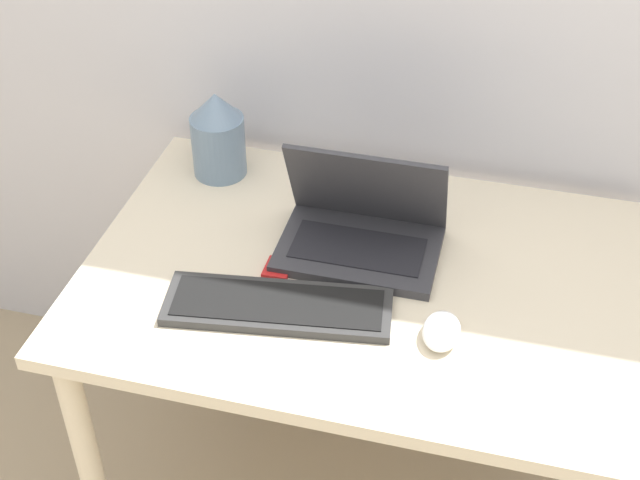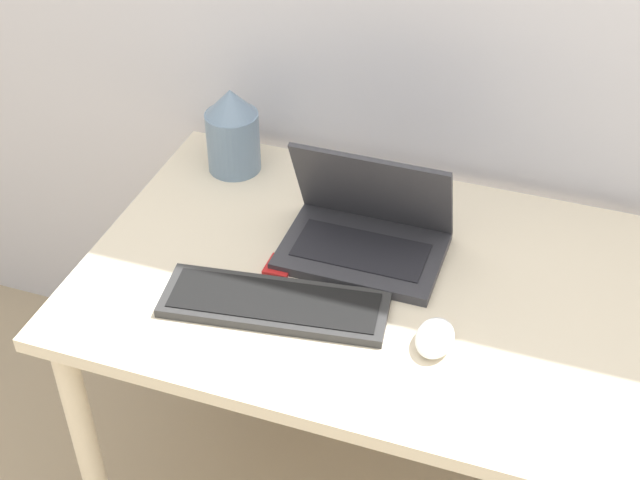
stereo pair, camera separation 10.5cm
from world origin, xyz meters
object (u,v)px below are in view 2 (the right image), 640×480
Objects in this scene: keyboard at (275,304)px; mouse at (435,338)px; laptop at (366,230)px; mp3_player at (280,266)px; vase at (232,131)px.

mouse is at bearing 0.28° from keyboard.
keyboard is (-0.11, -0.22, -0.04)m from laptop.
mouse reaches higher than mp3_player.
vase reaches higher than mp3_player.
laptop is at bearing 63.96° from keyboard.
laptop reaches higher than mp3_player.
laptop is 5.22× the size of mp3_player.
vase is 0.38m from mp3_player.
laptop reaches higher than vase.
mouse is (0.20, -0.22, -0.03)m from laptop.
mp3_player is at bearing -141.44° from laptop.
keyboard is 0.12m from mp3_player.
laptop reaches higher than keyboard.
vase is (-0.56, 0.41, 0.08)m from mouse.
mp3_player is at bearing 162.12° from mouse.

